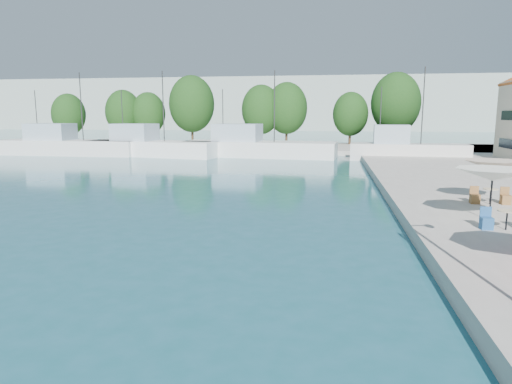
% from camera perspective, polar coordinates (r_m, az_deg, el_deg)
% --- Properties ---
extents(quay_far, '(90.00, 16.00, 0.60)m').
position_cam_1_polar(quay_far, '(64.40, -0.32, 5.59)').
color(quay_far, '#A39B93').
rests_on(quay_far, ground).
extents(hill_west, '(180.00, 40.00, 16.00)m').
position_cam_1_polar(hill_west, '(159.75, -2.54, 10.80)').
color(hill_west, '#98A69C').
rests_on(hill_west, ground).
extents(hill_east, '(140.00, 40.00, 12.00)m').
position_cam_1_polar(hill_east, '(180.20, 21.57, 9.38)').
color(hill_east, '#98A69C').
rests_on(hill_east, ground).
extents(trawler_01, '(17.38, 4.73, 10.20)m').
position_cam_1_polar(trawler_01, '(60.64, -22.51, 5.33)').
color(trawler_01, silver).
rests_on(trawler_01, ground).
extents(trawler_02, '(16.85, 7.28, 10.20)m').
position_cam_1_polar(trawler_02, '(55.87, -13.16, 5.50)').
color(trawler_02, white).
rests_on(trawler_02, ground).
extents(trawler_03, '(18.08, 6.29, 10.20)m').
position_cam_1_polar(trawler_03, '(53.37, -0.07, 5.56)').
color(trawler_03, silver).
rests_on(trawler_03, ground).
extents(trawler_04, '(12.34, 3.82, 10.20)m').
position_cam_1_polar(trawler_04, '(51.64, 18.15, 4.95)').
color(trawler_04, silver).
rests_on(trawler_04, ground).
extents(tree_01, '(5.03, 5.03, 7.45)m').
position_cam_1_polar(tree_01, '(76.47, -22.38, 8.97)').
color(tree_01, '#3F2B19').
rests_on(tree_01, quay_far).
extents(tree_02, '(5.43, 5.43, 8.04)m').
position_cam_1_polar(tree_02, '(74.41, -16.25, 9.57)').
color(tree_02, '#3F2B19').
rests_on(tree_02, quay_far).
extents(tree_03, '(5.19, 5.19, 7.68)m').
position_cam_1_polar(tree_03, '(73.43, -13.29, 9.54)').
color(tree_03, '#3F2B19').
rests_on(tree_03, quay_far).
extents(tree_04, '(6.84, 6.84, 10.13)m').
position_cam_1_polar(tree_04, '(70.98, -8.04, 10.84)').
color(tree_04, '#3F2B19').
rests_on(tree_04, quay_far).
extents(tree_05, '(5.84, 5.84, 8.65)m').
position_cam_1_polar(tree_05, '(68.80, 0.66, 10.26)').
color(tree_05, '#3F2B19').
rests_on(tree_05, quay_far).
extents(tree_06, '(6.07, 6.07, 8.98)m').
position_cam_1_polar(tree_06, '(68.48, 3.86, 10.41)').
color(tree_06, '#3F2B19').
rests_on(tree_06, quay_far).
extents(tree_07, '(5.08, 5.08, 7.52)m').
position_cam_1_polar(tree_07, '(68.32, 11.73, 9.52)').
color(tree_07, '#3F2B19').
rests_on(tree_07, quay_far).
extents(tree_08, '(6.87, 6.87, 10.16)m').
position_cam_1_polar(tree_08, '(68.25, 17.07, 10.58)').
color(tree_08, '#3F2B19').
rests_on(tree_08, quay_far).
extents(umbrella_white, '(2.95, 2.95, 2.16)m').
position_cam_1_polar(umbrella_white, '(20.82, 27.50, 1.92)').
color(umbrella_white, black).
rests_on(umbrella_white, quay_right).
extents(umbrella_cream, '(2.77, 2.77, 2.08)m').
position_cam_1_polar(umbrella_cream, '(25.43, 27.53, 2.96)').
color(umbrella_cream, black).
rests_on(umbrella_cream, quay_right).
extents(cafe_table_02, '(1.82, 0.70, 0.76)m').
position_cam_1_polar(cafe_table_02, '(19.68, 28.81, -3.37)').
color(cafe_table_02, black).
rests_on(cafe_table_02, quay_right).
extents(cafe_table_03, '(1.82, 0.70, 0.76)m').
position_cam_1_polar(cafe_table_03, '(24.97, 27.22, -0.69)').
color(cafe_table_03, black).
rests_on(cafe_table_03, quay_right).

